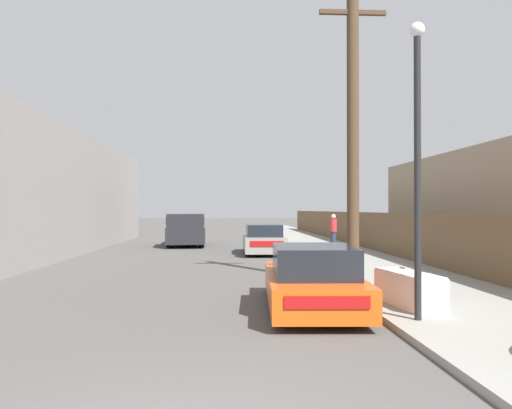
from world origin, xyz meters
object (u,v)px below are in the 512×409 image
object	(u,v)px
utility_pole	(353,128)
pedestrian	(333,231)
car_parked_mid	(264,240)
street_lamp	(418,148)
parked_sports_car_red	(312,280)
discarded_fridge	(409,289)
pickup_truck	(186,230)

from	to	relation	value
utility_pole	pedestrian	bearing A→B (deg)	80.52
car_parked_mid	street_lamp	distance (m)	14.39
utility_pole	pedestrian	xyz separation A→B (m)	(1.86, 11.16, -3.23)
car_parked_mid	street_lamp	world-z (taller)	street_lamp
utility_pole	pedestrian	size ratio (longest dim) A/B	4.82
parked_sports_car_red	car_parked_mid	bearing A→B (deg)	93.24
pedestrian	parked_sports_car_red	bearing A→B (deg)	-103.77
discarded_fridge	street_lamp	xyz separation A→B (m)	(-0.29, -1.23, 2.61)
car_parked_mid	street_lamp	xyz separation A→B (m)	(1.63, -14.09, 2.43)
pickup_truck	pedestrian	world-z (taller)	pedestrian
discarded_fridge	utility_pole	xyz separation A→B (m)	(-0.21, 3.52, 3.75)
discarded_fridge	pedestrian	xyz separation A→B (m)	(1.66, 14.68, 0.52)
parked_sports_car_red	utility_pole	world-z (taller)	utility_pole
parked_sports_car_red	utility_pole	distance (m)	5.10
pickup_truck	utility_pole	xyz separation A→B (m)	(5.63, -14.37, 3.31)
pickup_truck	utility_pole	size ratio (longest dim) A/B	0.69
car_parked_mid	parked_sports_car_red	bearing A→B (deg)	-89.38
street_lamp	pedestrian	size ratio (longest dim) A/B	3.09
pickup_truck	parked_sports_car_red	bearing A→B (deg)	98.97
parked_sports_car_red	pickup_truck	size ratio (longest dim) A/B	0.82
discarded_fridge	pickup_truck	distance (m)	18.82
utility_pole	car_parked_mid	bearing A→B (deg)	100.44
utility_pole	pickup_truck	bearing A→B (deg)	111.39
discarded_fridge	pedestrian	bearing A→B (deg)	75.48
parked_sports_car_red	street_lamp	distance (m)	3.31
pickup_truck	street_lamp	distance (m)	20.02
discarded_fridge	parked_sports_car_red	xyz separation A→B (m)	(-1.86, 0.32, 0.14)
parked_sports_car_red	utility_pole	xyz separation A→B (m)	(1.66, 3.20, 3.61)
parked_sports_car_red	pickup_truck	world-z (taller)	pickup_truck
parked_sports_car_red	car_parked_mid	world-z (taller)	car_parked_mid
pedestrian	discarded_fridge	bearing A→B (deg)	-96.44
utility_pole	street_lamp	world-z (taller)	utility_pole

